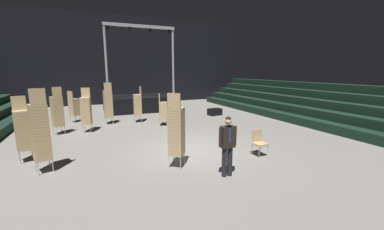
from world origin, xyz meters
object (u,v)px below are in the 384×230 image
object	(u,v)px
chair_stack_mid_left	(57,111)
chair_stack_mid_right	(108,104)
man_with_tie	(228,143)
chair_stack_front_right	(163,110)
loose_chair_near_man	(259,141)
chair_stack_front_left	(74,107)
equipment_road_case	(215,112)
chair_stack_aisle_left	(138,105)
chair_stack_mid_centre	(176,131)
stage_riser	(139,102)
chair_stack_rear_left	(40,131)
chair_stack_rear_centre	(23,130)
chair_stack_rear_right	(86,110)

from	to	relation	value
chair_stack_mid_left	chair_stack_mid_right	distance (m)	2.83
man_with_tie	chair_stack_front_right	world-z (taller)	chair_stack_front_right
chair_stack_mid_left	loose_chair_near_man	distance (m)	9.38
chair_stack_front_left	chair_stack_mid_left	bearing A→B (deg)	-51.76
chair_stack_mid_left	equipment_road_case	bearing A→B (deg)	-18.11
man_with_tie	chair_stack_aisle_left	bearing A→B (deg)	-81.78
chair_stack_mid_centre	equipment_road_case	distance (m)	9.36
stage_riser	chair_stack_aisle_left	distance (m)	4.44
chair_stack_rear_left	equipment_road_case	size ratio (longest dim) A/B	2.84
chair_stack_rear_centre	chair_stack_front_right	bearing A→B (deg)	-167.14
man_with_tie	chair_stack_mid_left	world-z (taller)	chair_stack_mid_left
equipment_road_case	chair_stack_mid_left	bearing A→B (deg)	-170.80
chair_stack_mid_left	chair_stack_mid_right	xyz separation A→B (m)	(2.41, 1.48, 0.04)
chair_stack_mid_right	chair_stack_mid_centre	distance (m)	7.65
chair_stack_front_right	chair_stack_rear_right	size ratio (longest dim) A/B	0.81
chair_stack_front_left	equipment_road_case	world-z (taller)	chair_stack_front_left
chair_stack_mid_left	chair_stack_rear_right	size ratio (longest dim) A/B	1.04
chair_stack_rear_right	equipment_road_case	bearing A→B (deg)	-158.09
stage_riser	chair_stack_mid_left	world-z (taller)	stage_riser
chair_stack_mid_centre	chair_stack_front_right	bearing A→B (deg)	116.82
chair_stack_front_left	chair_stack_aisle_left	size ratio (longest dim) A/B	0.88
chair_stack_mid_centre	chair_stack_rear_right	xyz separation A→B (m)	(-2.66, 5.97, -0.08)
chair_stack_mid_left	stage_riser	bearing A→B (deg)	21.30
chair_stack_front_right	chair_stack_rear_centre	world-z (taller)	chair_stack_rear_centre
chair_stack_rear_centre	chair_stack_front_left	bearing A→B (deg)	-118.11
chair_stack_rear_left	equipment_road_case	bearing A→B (deg)	13.21
chair_stack_aisle_left	equipment_road_case	bearing A→B (deg)	-84.61
chair_stack_front_left	equipment_road_case	distance (m)	8.96
chair_stack_mid_centre	equipment_road_case	world-z (taller)	chair_stack_mid_centre
stage_riser	chair_stack_front_left	world-z (taller)	stage_riser
chair_stack_aisle_left	stage_riser	bearing A→B (deg)	-8.71
stage_riser	chair_stack_rear_right	xyz separation A→B (m)	(-3.70, -5.69, 0.45)
chair_stack_mid_right	chair_stack_rear_centre	world-z (taller)	chair_stack_mid_right
chair_stack_front_left	loose_chair_near_man	world-z (taller)	chair_stack_front_left
chair_stack_front_left	chair_stack_mid_right	bearing A→B (deg)	14.10
chair_stack_mid_right	equipment_road_case	world-z (taller)	chair_stack_mid_right
chair_stack_rear_left	chair_stack_rear_right	xyz separation A→B (m)	(1.20, 4.77, -0.17)
chair_stack_mid_centre	man_with_tie	bearing A→B (deg)	-8.73
chair_stack_front_left	chair_stack_mid_centre	world-z (taller)	chair_stack_mid_centre
chair_stack_rear_left	equipment_road_case	distance (m)	11.33
chair_stack_rear_right	loose_chair_near_man	bearing A→B (deg)	144.18
chair_stack_mid_right	loose_chair_near_man	xyz separation A→B (m)	(4.61, -7.67, -0.66)
chair_stack_mid_centre	chair_stack_rear_centre	distance (m)	5.20
chair_stack_front_left	chair_stack_aisle_left	bearing A→B (deg)	26.47
chair_stack_rear_right	chair_stack_aisle_left	xyz separation A→B (m)	(2.80, 1.36, -0.04)
chair_stack_rear_left	loose_chair_near_man	distance (m)	7.13
chair_stack_rear_centre	loose_chair_near_man	xyz separation A→B (m)	(7.68, -2.64, -0.58)
chair_stack_rear_right	chair_stack_front_right	bearing A→B (deg)	-170.47
man_with_tie	chair_stack_rear_centre	size ratio (longest dim) A/B	0.80
chair_stack_mid_left	chair_stack_rear_centre	distance (m)	3.61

